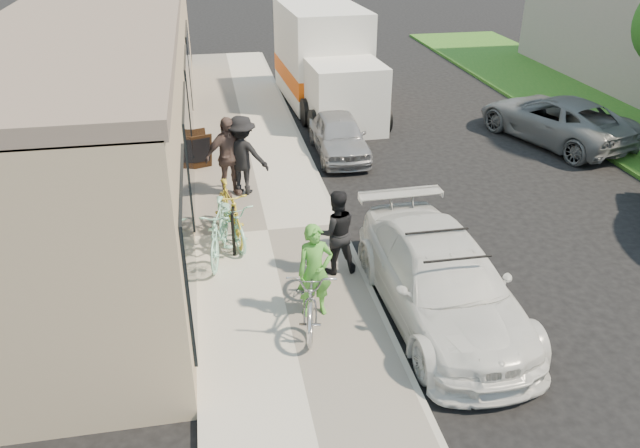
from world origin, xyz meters
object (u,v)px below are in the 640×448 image
tandem_bike (313,288)px  bystander_b (228,157)px  sedan_silver (339,135)px  cruiser_bike_b (231,219)px  far_car_gray (556,119)px  sedan_white (442,281)px  bike_rack (234,224)px  sandwich_board (199,150)px  cruiser_bike_c (230,211)px  cruiser_bike_a (219,231)px  bystander_a (242,155)px  woman_rider (315,271)px  man_standing (336,232)px  moving_truck (325,64)px

tandem_bike → bystander_b: (-1.07, 5.09, 0.37)m
sedan_silver → cruiser_bike_b: bearing=-123.1°
far_car_gray → sedan_white: bearing=32.4°
bike_rack → sandwich_board: size_ratio=0.94×
sedan_silver → far_car_gray: size_ratio=0.70×
sedan_silver → cruiser_bike_b: sedan_silver is taller
sandwich_board → tandem_bike: size_ratio=0.43×
sandwich_board → sedan_silver: 3.80m
cruiser_bike_c → cruiser_bike_a: bearing=-118.0°
cruiser_bike_a → bystander_b: bearing=94.5°
cruiser_bike_c → cruiser_bike_b: bearing=-95.2°
bike_rack → sedan_silver: sedan_silver is taller
cruiser_bike_c → bystander_a: size_ratio=1.01×
woman_rider → sedan_white: bearing=-13.3°
man_standing → cruiser_bike_a: bearing=-24.8°
man_standing → cruiser_bike_a: (-2.06, 0.88, -0.25)m
woman_rider → cruiser_bike_a: 2.59m
sedan_white → far_car_gray: 9.84m
sandwich_board → bystander_b: bearing=-87.5°
tandem_bike → cruiser_bike_c: size_ratio=1.15×
cruiser_bike_c → bystander_b: (0.09, 2.06, 0.37)m
sedan_silver → bystander_b: size_ratio=1.78×
sandwich_board → tandem_bike: tandem_bike is taller
sedan_silver → cruiser_bike_a: 6.28m
bike_rack → cruiser_bike_c: bearing=95.7°
sedan_white → man_standing: size_ratio=2.98×
bike_rack → woman_rider: (1.16, -2.41, 0.29)m
woman_rider → cruiser_bike_b: 3.02m
bystander_a → bystander_b: size_ratio=0.99×
sedan_white → tandem_bike: bearing=174.7°
man_standing → cruiser_bike_b: man_standing is taller
bike_rack → tandem_bike: 2.76m
far_car_gray → man_standing: (-7.74, -6.10, 0.30)m
moving_truck → cruiser_bike_c: (-3.70, -9.06, -0.70)m
tandem_bike → cruiser_bike_b: 3.09m
sedan_silver → sandwich_board: bearing=-169.6°
bystander_a → cruiser_bike_c: bearing=101.8°
far_car_gray → tandem_bike: bearing=23.6°
far_car_gray → bystander_a: (-9.13, -2.32, 0.42)m
sedan_white → sandwich_board: bearing=117.2°
sandwich_board → cruiser_bike_c: size_ratio=0.50×
sedan_white → cruiser_bike_a: (-3.54, 2.37, 0.02)m
bystander_a → tandem_bike: bearing=121.4°
sedan_silver → cruiser_bike_c: bearing=-124.3°
bike_rack → bystander_a: size_ratio=0.47×
bike_rack → bystander_b: (0.04, 2.57, 0.41)m
bike_rack → moving_truck: (3.65, 9.56, 0.74)m
cruiser_bike_c → far_car_gray: bearing=14.0°
man_standing → moving_truck: bearing=-101.7°
moving_truck → man_standing: moving_truck is taller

